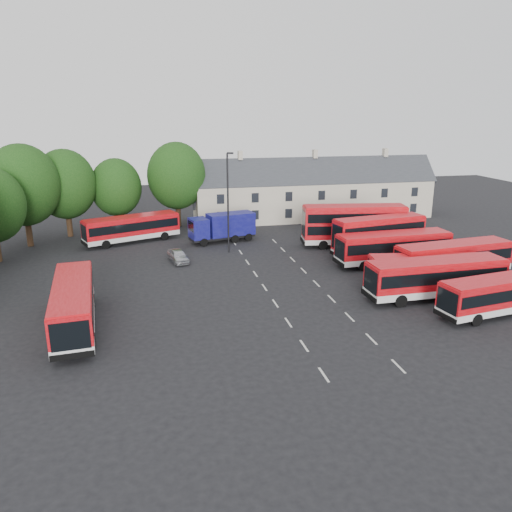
% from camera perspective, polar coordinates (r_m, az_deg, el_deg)
% --- Properties ---
extents(ground, '(140.00, 140.00, 0.00)m').
position_cam_1_polar(ground, '(43.92, 1.58, -4.49)').
color(ground, black).
rests_on(ground, ground).
extents(lane_markings, '(5.15, 33.80, 0.01)m').
position_cam_1_polar(lane_markings, '(46.34, 3.99, -3.38)').
color(lane_markings, beige).
rests_on(lane_markings, ground).
extents(treeline, '(29.92, 32.59, 12.01)m').
position_cam_1_polar(treeline, '(60.84, -22.55, 6.69)').
color(treeline, black).
rests_on(treeline, ground).
extents(terrace_houses, '(35.70, 7.13, 10.06)m').
position_cam_1_polar(terrace_houses, '(74.72, 6.60, 7.24)').
color(terrace_houses, beige).
rests_on(terrace_houses, ground).
extents(bus_row_a, '(11.13, 4.10, 3.08)m').
position_cam_1_polar(bus_row_a, '(43.88, 26.33, -3.72)').
color(bus_row_a, silver).
rests_on(bus_row_a, ground).
extents(bus_row_b, '(12.19, 3.05, 3.43)m').
position_cam_1_polar(bus_row_b, '(45.27, 19.88, -2.09)').
color(bus_row_b, silver).
rests_on(bus_row_b, ground).
extents(bus_row_c, '(10.58, 3.96, 2.92)m').
position_cam_1_polar(bus_row_c, '(47.99, 18.89, -1.34)').
color(bus_row_c, silver).
rests_on(bus_row_c, ground).
extents(bus_row_d, '(12.04, 3.98, 3.34)m').
position_cam_1_polar(bus_row_d, '(51.82, 21.64, -0.05)').
color(bus_row_d, silver).
rests_on(bus_row_d, ground).
extents(bus_row_e, '(12.17, 3.28, 3.41)m').
position_cam_1_polar(bus_row_e, '(53.72, 15.42, 1.14)').
color(bus_row_e, silver).
rests_on(bus_row_e, ground).
extents(bus_dd_south, '(10.85, 4.08, 4.35)m').
position_cam_1_polar(bus_dd_south, '(56.74, 13.86, 2.50)').
color(bus_dd_south, silver).
rests_on(bus_dd_south, ground).
extents(bus_dd_north, '(12.23, 4.40, 4.91)m').
position_cam_1_polar(bus_dd_north, '(59.90, 11.13, 3.71)').
color(bus_dd_north, silver).
rests_on(bus_dd_north, ground).
extents(bus_west, '(3.89, 12.27, 3.41)m').
position_cam_1_polar(bus_west, '(39.20, -20.17, -4.98)').
color(bus_west, silver).
rests_on(bus_west, ground).
extents(bus_north, '(11.65, 6.66, 3.25)m').
position_cam_1_polar(bus_north, '(62.57, -14.02, 3.27)').
color(bus_north, silver).
rests_on(bus_north, ground).
extents(box_truck, '(8.30, 4.20, 3.48)m').
position_cam_1_polar(box_truck, '(61.14, -3.79, 3.43)').
color(box_truck, black).
rests_on(box_truck, ground).
extents(silver_car, '(2.47, 4.24, 1.36)m').
position_cam_1_polar(silver_car, '(53.76, -8.90, 0.03)').
color(silver_car, '#B4B6BC').
rests_on(silver_car, ground).
extents(lamppost, '(0.78, 0.48, 11.22)m').
position_cam_1_polar(lamppost, '(55.61, -3.20, 6.38)').
color(lamppost, black).
rests_on(lamppost, ground).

